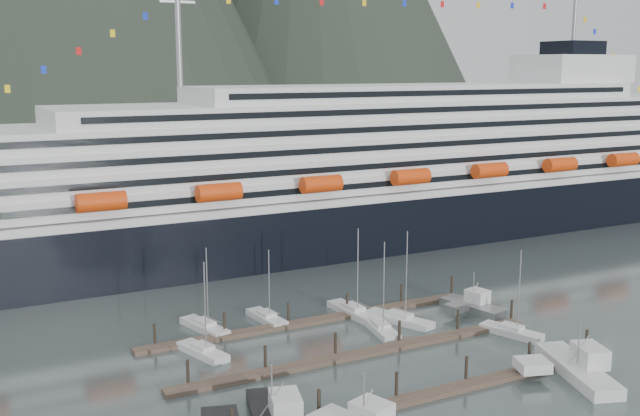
% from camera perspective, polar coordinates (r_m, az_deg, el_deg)
% --- Properties ---
extents(ground, '(1600.00, 1600.00, 0.00)m').
position_cam_1_polar(ground, '(90.74, 6.97, -11.17)').
color(ground, '#465251').
rests_on(ground, ground).
extents(cruise_ship, '(210.00, 30.40, 50.30)m').
position_cam_1_polar(cruise_ship, '(148.25, 4.60, 2.26)').
color(cruise_ship, black).
rests_on(cruise_ship, ground).
extents(dock_near, '(48.18, 2.28, 3.20)m').
position_cam_1_polar(dock_near, '(80.55, 8.14, -13.89)').
color(dock_near, '#42342A').
rests_on(dock_near, ground).
extents(dock_mid, '(48.18, 2.28, 3.20)m').
position_cam_1_polar(dock_mid, '(90.51, 3.24, -10.95)').
color(dock_mid, '#42342A').
rests_on(dock_mid, ground).
extents(dock_far, '(48.18, 2.28, 3.20)m').
position_cam_1_polar(dock_far, '(101.16, -0.58, -8.56)').
color(dock_far, '#42342A').
rests_on(dock_far, ground).
extents(sailboat_a, '(4.38, 8.23, 11.95)m').
position_cam_1_polar(sailboat_a, '(91.41, -8.93, -10.78)').
color(sailboat_a, silver).
rests_on(sailboat_a, ground).
extents(sailboat_c, '(3.75, 8.67, 12.49)m').
position_cam_1_polar(sailboat_c, '(98.07, 4.64, -9.17)').
color(sailboat_c, silver).
rests_on(sailboat_c, ground).
extents(sailboat_d, '(5.85, 10.04, 13.04)m').
position_cam_1_polar(sailboat_d, '(101.78, 6.07, -8.45)').
color(sailboat_d, silver).
rests_on(sailboat_d, ground).
extents(sailboat_e, '(4.27, 9.06, 11.53)m').
position_cam_1_polar(sailboat_e, '(99.54, -8.78, -8.97)').
color(sailboat_e, silver).
rests_on(sailboat_e, ground).
extents(sailboat_f, '(3.06, 8.01, 10.40)m').
position_cam_1_polar(sailboat_f, '(101.97, -4.09, -8.39)').
color(sailboat_f, silver).
rests_on(sailboat_f, ground).
extents(sailboat_g, '(3.13, 10.03, 12.81)m').
position_cam_1_polar(sailboat_g, '(104.22, 2.56, -7.93)').
color(sailboat_g, silver).
rests_on(sailboat_g, ground).
extents(sailboat_h, '(4.84, 8.43, 11.67)m').
position_cam_1_polar(sailboat_h, '(99.67, 14.37, -9.16)').
color(sailboat_h, silver).
rests_on(sailboat_h, ground).
extents(trawler_c, '(11.02, 14.35, 7.11)m').
position_cam_1_polar(trawler_c, '(89.23, 18.92, -11.45)').
color(trawler_c, silver).
rests_on(trawler_c, ground).
extents(trawler_e, '(7.87, 10.08, 6.21)m').
position_cam_1_polar(trawler_e, '(107.40, 11.53, -7.34)').
color(trawler_e, gray).
rests_on(trawler_e, ground).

